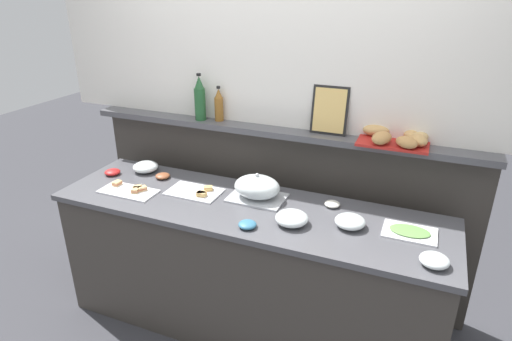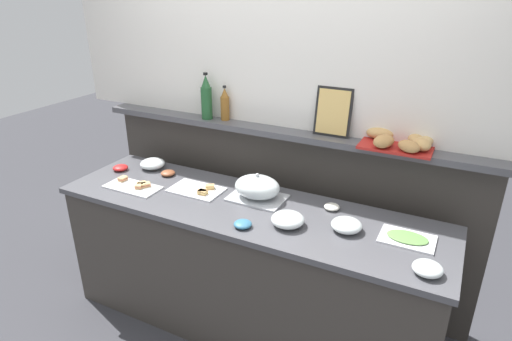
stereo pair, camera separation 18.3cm
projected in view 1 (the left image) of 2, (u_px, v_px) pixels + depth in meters
ground_plane at (278, 272)px, 3.41m from camera, size 12.00×12.00×0.00m
buffet_counter at (247, 268)px, 2.73m from camera, size 2.38×0.67×0.89m
back_ledge_unit at (275, 204)px, 3.08m from camera, size 2.67×0.22×1.24m
upper_wall_panel at (280, 16)px, 2.59m from camera, size 3.27×0.08×1.36m
sandwich_platter_front at (196, 192)px, 2.71m from camera, size 0.34×0.21×0.04m
sandwich_platter_rear at (130, 190)px, 2.73m from camera, size 0.37×0.18×0.04m
cold_cuts_platter at (410, 232)px, 2.27m from camera, size 0.28×0.19×0.02m
serving_cloche at (257, 188)px, 2.61m from camera, size 0.34×0.24×0.17m
glass_bowl_large at (434, 261)px, 2.01m from camera, size 0.14×0.14×0.05m
glass_bowl_medium at (292, 219)px, 2.35m from camera, size 0.18×0.18×0.07m
glass_bowl_small at (350, 222)px, 2.32m from camera, size 0.17×0.17×0.07m
glass_bowl_extra at (146, 167)px, 3.01m from camera, size 0.18×0.18×0.07m
condiment_bowl_red at (163, 176)px, 2.91m from camera, size 0.10×0.10×0.03m
condiment_bowl_teal at (332, 204)px, 2.54m from camera, size 0.09×0.09×0.03m
condiment_bowl_cream at (247, 225)px, 2.32m from camera, size 0.10×0.10×0.03m
condiment_bowl_dark at (112, 172)px, 2.97m from camera, size 0.11×0.11×0.04m
vinegar_bottle_amber at (219, 106)px, 2.90m from camera, size 0.06×0.06×0.24m
wine_bottle_green at (200, 99)px, 2.90m from camera, size 0.08×0.08×0.32m
bread_basket at (399, 138)px, 2.49m from camera, size 0.41×0.33×0.08m
framed_picture at (330, 110)px, 2.63m from camera, size 0.22×0.06×0.30m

